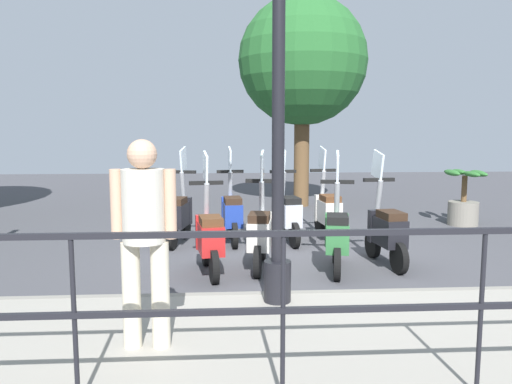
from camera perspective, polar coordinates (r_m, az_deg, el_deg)
ground_plane at (r=7.36m, az=4.02°, el=-7.13°), size 28.00×28.00×0.00m
promenade_walkway at (r=4.39m, az=9.71°, el=-16.24°), size 2.20×20.00×0.15m
fence_railing at (r=3.16m, az=14.44°, el=-9.90°), size 0.04×16.03×1.07m
lamp_post_near at (r=4.71m, az=2.58°, el=11.89°), size 0.26×0.90×4.60m
pedestrian_distant at (r=3.83m, az=-12.67°, el=-4.01°), size 0.33×0.49×1.59m
tree_distant at (r=12.00m, az=5.35°, el=14.60°), size 2.99×2.99×4.90m
potted_palm at (r=10.29m, az=22.64°, el=-1.06°), size 1.06×0.66×1.05m
scooter_near_0 at (r=6.88m, az=14.64°, el=-4.23°), size 1.23×0.44×1.54m
scooter_near_1 at (r=6.47m, az=9.22°, el=-4.81°), size 1.22×0.49×1.54m
scooter_near_2 at (r=6.50m, az=0.49°, el=-4.65°), size 1.23×0.46×1.54m
scooter_near_3 at (r=6.29m, az=-5.33°, el=-5.08°), size 1.23×0.46×1.54m
scooter_far_0 at (r=8.32m, az=8.15°, el=-2.13°), size 1.23×0.44×1.54m
scooter_far_1 at (r=8.03m, az=3.60°, el=-2.41°), size 1.23×0.46×1.54m
scooter_far_2 at (r=8.01m, az=-2.77°, el=-2.43°), size 1.23×0.44×1.54m
scooter_far_3 at (r=8.02m, az=-8.81°, el=-2.49°), size 1.23×0.47×1.54m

